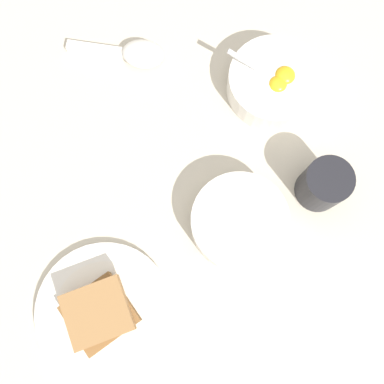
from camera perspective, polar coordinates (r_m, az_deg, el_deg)
The scene contains 7 objects.
ground_plane at distance 0.71m, azimuth 1.85°, elevation 0.98°, with size 3.00×3.00×0.00m, color beige.
egg_bowl at distance 0.75m, azimuth 10.25°, elevation 13.48°, with size 0.15×0.15×0.08m.
toast_plate at distance 0.70m, azimuth -11.09°, elevation -14.64°, with size 0.20×0.20×0.01m.
toast_sandwich at distance 0.67m, azimuth -11.77°, elevation -14.83°, with size 0.12×0.12×0.04m.
soup_spoon at distance 0.78m, azimuth -7.27°, elevation 17.07°, with size 0.17×0.08×0.03m.
congee_bowl at distance 0.67m, azimuth 5.99°, elevation -3.81°, with size 0.14×0.14×0.05m.
drinking_cup at distance 0.70m, azimuth 16.40°, elevation 0.94°, with size 0.07×0.07×0.08m.
Camera 1 is at (0.06, -0.15, 0.69)m, focal length 42.00 mm.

